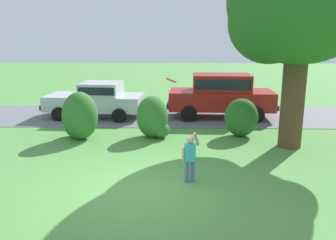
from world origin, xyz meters
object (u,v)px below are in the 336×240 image
at_px(parked_sedan, 97,98).
at_px(child_thrower, 190,154).
at_px(parked_suv, 221,93).
at_px(frisbee, 171,80).
at_px(oak_tree_large, 297,9).

bearing_deg(parked_sedan, child_thrower, -61.46).
xyz_separation_m(parked_sedan, child_thrower, (3.87, -7.11, -0.13)).
bearing_deg(parked_suv, parked_sedan, -179.40).
bearing_deg(frisbee, parked_suv, 72.40).
xyz_separation_m(parked_sedan, parked_suv, (5.48, 0.06, 0.23)).
bearing_deg(oak_tree_large, frisbee, -145.49).
height_order(oak_tree_large, parked_sedan, oak_tree_large).
distance_m(oak_tree_large, parked_sedan, 8.91).
bearing_deg(child_thrower, frisbee, 128.40).
distance_m(parked_sedan, child_thrower, 8.10).
bearing_deg(parked_sedan, oak_tree_large, -28.41).
xyz_separation_m(parked_suv, child_thrower, (-1.62, -7.17, -0.36)).
bearing_deg(oak_tree_large, child_thrower, -136.10).
bearing_deg(child_thrower, parked_suv, 77.30).
distance_m(oak_tree_large, child_thrower, 5.88).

